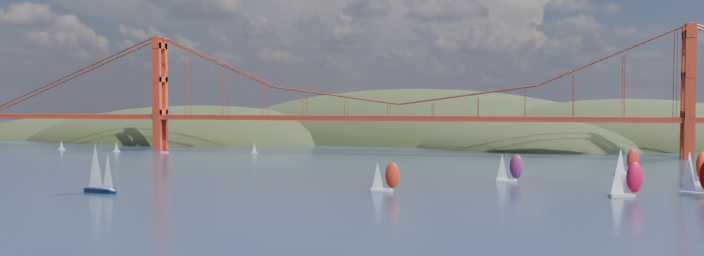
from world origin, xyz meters
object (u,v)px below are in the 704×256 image
at_px(racer_2, 698,176).
at_px(racer_rwb, 509,167).
at_px(racer_4, 696,167).
at_px(racer_1, 626,178).
at_px(sloop_navy, 99,168).
at_px(racer_0, 385,176).
at_px(racer_3, 626,161).

xyz_separation_m(racer_2, racer_rwb, (-45.94, 19.67, -0.67)).
xyz_separation_m(racer_4, racer_rwb, (-50.94, -4.10, -0.78)).
height_order(racer_1, racer_rwb, racer_1).
height_order(racer_1, racer_4, racer_4).
xyz_separation_m(sloop_navy, racer_rwb, (101.39, 49.81, -1.98)).
distance_m(racer_0, racer_4, 88.75).
bearing_deg(racer_3, racer_2, -100.41).
bearing_deg(racer_2, racer_1, -128.66).
bearing_deg(racer_2, sloop_navy, -137.27).
distance_m(racer_1, racer_4, 37.85).
relative_size(racer_4, racer_rwb, 1.19).
xyz_separation_m(racer_1, racer_2, (17.71, 6.51, 0.31)).
relative_size(racer_1, racer_2, 0.94).
height_order(sloop_navy, racer_4, sloop_navy).
bearing_deg(racer_2, racer_rwb, -172.00).
relative_size(racer_2, racer_4, 0.98).
distance_m(sloop_navy, racer_1, 131.76).
relative_size(sloop_navy, racer_1, 1.45).
distance_m(racer_2, racer_3, 48.37).
xyz_separation_m(racer_3, racer_4, (14.90, -23.58, 0.56)).
height_order(racer_0, racer_3, racer_3).
relative_size(racer_2, racer_rwb, 1.16).
bearing_deg(racer_3, racer_4, -79.93).
height_order(sloop_navy, racer_2, sloop_navy).
xyz_separation_m(racer_0, racer_2, (76.84, 10.56, 0.79)).
bearing_deg(sloop_navy, racer_4, 32.07).
xyz_separation_m(racer_1, racer_3, (7.81, 53.86, -0.14)).
distance_m(sloop_navy, racer_rwb, 112.98).
height_order(racer_0, racer_1, racer_1).
relative_size(sloop_navy, racer_3, 1.50).
bearing_deg(racer_3, sloop_navy, -172.80).
xyz_separation_m(racer_1, racer_rwb, (-28.22, 26.17, -0.36)).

